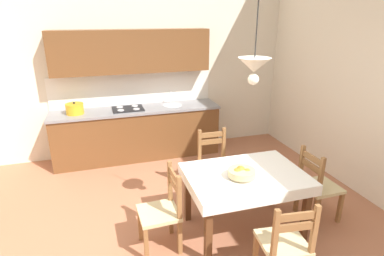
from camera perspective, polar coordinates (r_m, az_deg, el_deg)
name	(u,v)px	position (r m, az deg, el deg)	size (l,w,h in m)	color
ground_plane	(186,252)	(3.75, -1.01, -21.51)	(5.97, 6.37, 0.10)	#AD6B4C
wall_back	(138,41)	(5.72, -9.76, 15.16)	(5.97, 0.12, 3.98)	silver
kitchen_cabinetry	(136,110)	(5.59, -10.10, 3.17)	(2.87, 0.63, 2.20)	brown
dining_table	(245,184)	(3.68, 9.51, -9.86)	(1.33, 0.97, 0.75)	#56331C
dining_chair_kitchen_side	(215,165)	(4.46, 4.09, -6.64)	(0.43, 0.43, 0.93)	#D1BC89
dining_chair_tv_side	(162,211)	(3.51, -5.37, -14.74)	(0.43, 0.43, 0.93)	#D1BC89
dining_chair_camera_side	(285,244)	(3.20, 16.41, -19.53)	(0.47, 0.47, 0.93)	#D1BC89
dining_chair_window_side	(318,186)	(4.22, 21.73, -9.77)	(0.42, 0.42, 0.93)	#D1BC89
fruit_bowl	(242,173)	(3.49, 8.93, -7.96)	(0.30, 0.30, 0.12)	tan
pendant_lamp	(254,66)	(3.16, 11.16, 10.91)	(0.32, 0.32, 0.80)	black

